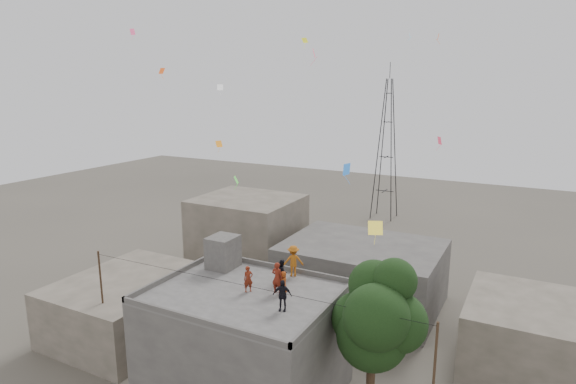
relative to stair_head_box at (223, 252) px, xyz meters
name	(u,v)px	position (x,y,z in m)	size (l,w,h in m)	color
main_building	(245,343)	(3.20, -2.60, -4.05)	(10.00, 8.00, 6.10)	#4B4946
parapet	(244,290)	(3.20, -2.60, -0.85)	(10.00, 8.00, 0.30)	#4B4946
stair_head_box	(223,252)	(0.00, 0.00, 0.00)	(1.60, 1.80, 2.00)	#4B4946
neighbor_west	(130,305)	(-7.80, -0.60, -5.10)	(8.00, 10.00, 4.00)	#5A5347
neighbor_north	(362,274)	(5.20, 11.40, -4.60)	(12.00, 9.00, 5.00)	#4B4946
neighbor_northwest	(248,234)	(-6.80, 13.40, -3.60)	(9.00, 8.00, 7.00)	#5A5347
neighbor_east	(526,336)	(17.20, 7.40, -4.90)	(7.00, 8.00, 4.40)	#5A5347
tree	(377,318)	(10.57, -2.00, -1.00)	(4.90, 4.60, 9.10)	black
utility_line	(240,343)	(3.70, -3.85, -3.27)	(20.12, 0.62, 7.40)	black
transmission_tower	(386,150)	(-0.80, 37.40, 1.97)	(2.97, 2.97, 20.01)	black
person_red_adult	(277,278)	(4.85, -1.78, -0.11)	(0.65, 0.43, 1.79)	maroon
person_orange_child	(283,282)	(5.12, -1.58, -0.38)	(0.61, 0.39, 1.24)	#9D3C12
person_dark_child	(282,271)	(4.39, -0.37, -0.31)	(0.67, 0.52, 1.38)	black
person_dark_adult	(282,295)	(6.07, -3.45, -0.18)	(0.96, 0.40, 1.63)	black
person_orange_adult	(293,261)	(4.50, 0.80, -0.05)	(1.22, 0.70, 1.89)	#B55E14
person_red_child	(248,279)	(3.34, -2.34, -0.27)	(0.53, 0.35, 1.47)	maroon
kites	(302,111)	(3.65, 3.64, 8.59)	(18.56, 15.96, 9.99)	orange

